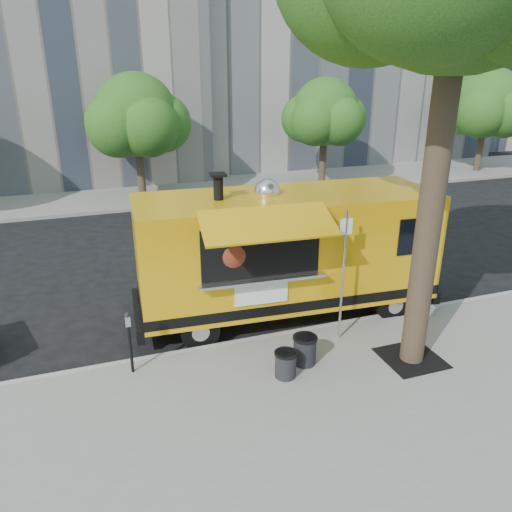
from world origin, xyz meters
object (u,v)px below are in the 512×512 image
Objects in this scene: sign_post at (343,269)px; parking_meter at (129,335)px; far_tree_b at (136,115)px; trash_bin_left at (286,363)px; far_tree_c at (325,112)px; far_tree_d at (487,103)px; food_truck at (285,251)px; trash_bin_right at (305,349)px.

sign_post is 2.25× the size of parking_meter.
trash_bin_left is at bearing -86.81° from far_tree_b.
far_tree_d is at bearing 1.15° from far_tree_c.
trash_bin_left is (-1.07, -2.68, -1.28)m from food_truck.
food_truck is at bearing 21.20° from parking_meter.
far_tree_b is at bearing 179.70° from far_tree_d.
food_truck reaches higher than parking_meter.
food_truck is (3.92, 1.52, 0.75)m from parking_meter.
food_truck is at bearing 110.10° from sign_post.
trash_bin_right is at bearing -14.16° from parking_meter.
far_tree_d is 1.88× the size of sign_post.
far_tree_c is at bearing 65.19° from sign_post.
trash_bin_left is at bearing -151.07° from trash_bin_right.
sign_post reaches higher than trash_bin_left.
far_tree_c is 15.48m from sign_post.
sign_post is (-16.45, -14.15, -2.04)m from far_tree_d.
sign_post is 4.88× the size of trash_bin_right.
trash_bin_left is 0.63m from trash_bin_right.
trash_bin_left is at bearing -108.13° from food_truck.
sign_post is (-6.45, -13.95, -1.87)m from far_tree_c.
food_truck reaches higher than sign_post.
food_truck is (1.92, -12.53, -2.10)m from far_tree_b.
far_tree_c is 10.00m from far_tree_d.
trash_bin_right is at bearing -117.49° from far_tree_c.
food_truck is at bearing -120.07° from far_tree_c.
parking_meter is 0.18× the size of food_truck.
far_tree_d is 25.38m from parking_meter.
far_tree_b is at bearing 95.36° from trash_bin_right.
trash_bin_left is at bearing -118.66° from far_tree_c.
trash_bin_right is (-1.15, -0.66, -1.37)m from sign_post.
far_tree_b is at bearing 93.19° from trash_bin_left.
parking_meter is at bearing -98.10° from far_tree_b.
trash_bin_left is (0.85, -15.21, -3.39)m from far_tree_b.
trash_bin_left is at bearing -150.53° from sign_post.
far_tree_b is 8.95× the size of trash_bin_right.
sign_post is at bearing -79.85° from far_tree_b.
parking_meter reaches higher than trash_bin_left.
trash_bin_left is (-8.15, -14.91, -3.27)m from far_tree_c.
food_truck is at bearing -81.29° from far_tree_b.
far_tree_d is at bearing 40.07° from trash_bin_right.
far_tree_c reaches higher than trash_bin_left.
food_truck is (-7.08, -12.23, -1.99)m from far_tree_c.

